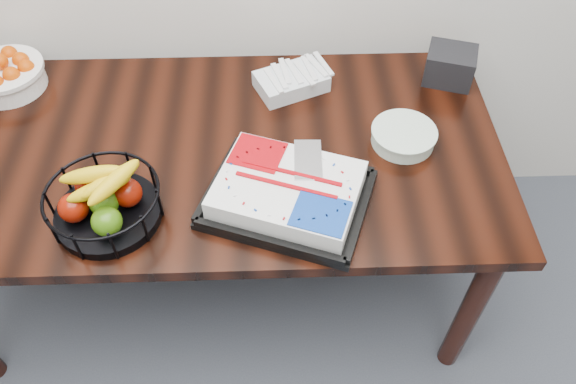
{
  "coord_description": "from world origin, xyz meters",
  "views": [
    {
      "loc": [
        0.21,
        0.78,
        1.97
      ],
      "look_at": [
        0.24,
        1.74,
        0.83
      ],
      "focal_mm": 35.0,
      "sensor_mm": 36.0,
      "label": 1
    }
  ],
  "objects_px": {
    "table": "(210,165)",
    "napkin_box": "(450,65)",
    "fruit_basket": "(104,201)",
    "cake_tray": "(288,193)",
    "tangerine_bowl": "(3,70)",
    "plate_stack": "(403,136)"
  },
  "relations": [
    {
      "from": "table",
      "to": "napkin_box",
      "type": "distance_m",
      "value": 0.87
    },
    {
      "from": "fruit_basket",
      "to": "cake_tray",
      "type": "bearing_deg",
      "value": 4.29
    },
    {
      "from": "cake_tray",
      "to": "napkin_box",
      "type": "relative_size",
      "value": 3.35
    },
    {
      "from": "cake_tray",
      "to": "fruit_basket",
      "type": "distance_m",
      "value": 0.49
    },
    {
      "from": "fruit_basket",
      "to": "tangerine_bowl",
      "type": "bearing_deg",
      "value": 126.99
    },
    {
      "from": "napkin_box",
      "to": "fruit_basket",
      "type": "bearing_deg",
      "value": -151.75
    },
    {
      "from": "tangerine_bowl",
      "to": "napkin_box",
      "type": "height_order",
      "value": "tangerine_bowl"
    },
    {
      "from": "cake_tray",
      "to": "table",
      "type": "bearing_deg",
      "value": 136.36
    },
    {
      "from": "table",
      "to": "napkin_box",
      "type": "bearing_deg",
      "value": 20.53
    },
    {
      "from": "tangerine_bowl",
      "to": "plate_stack",
      "type": "xyz_separation_m",
      "value": [
        1.28,
        -0.31,
        -0.05
      ]
    },
    {
      "from": "table",
      "to": "cake_tray",
      "type": "distance_m",
      "value": 0.35
    },
    {
      "from": "table",
      "to": "tangerine_bowl",
      "type": "relative_size",
      "value": 7.0
    },
    {
      "from": "tangerine_bowl",
      "to": "table",
      "type": "bearing_deg",
      "value": -24.19
    },
    {
      "from": "cake_tray",
      "to": "napkin_box",
      "type": "bearing_deg",
      "value": 43.23
    },
    {
      "from": "cake_tray",
      "to": "plate_stack",
      "type": "xyz_separation_m",
      "value": [
        0.36,
        0.23,
        -0.02
      ]
    },
    {
      "from": "tangerine_bowl",
      "to": "fruit_basket",
      "type": "xyz_separation_m",
      "value": [
        0.43,
        -0.57,
        -0.0
      ]
    },
    {
      "from": "plate_stack",
      "to": "table",
      "type": "bearing_deg",
      "value": 179.8
    },
    {
      "from": "cake_tray",
      "to": "tangerine_bowl",
      "type": "xyz_separation_m",
      "value": [
        -0.92,
        0.53,
        0.03
      ]
    },
    {
      "from": "table",
      "to": "fruit_basket",
      "type": "xyz_separation_m",
      "value": [
        -0.25,
        -0.26,
        0.15
      ]
    },
    {
      "from": "table",
      "to": "cake_tray",
      "type": "height_order",
      "value": "cake_tray"
    },
    {
      "from": "table",
      "to": "cake_tray",
      "type": "relative_size",
      "value": 3.42
    },
    {
      "from": "fruit_basket",
      "to": "napkin_box",
      "type": "relative_size",
      "value": 1.95
    }
  ]
}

